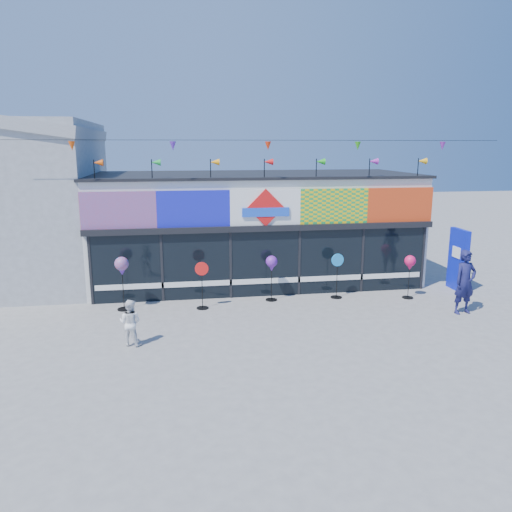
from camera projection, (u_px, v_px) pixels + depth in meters
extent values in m
plane|color=slate|center=(286.00, 331.00, 14.12)|extent=(80.00, 80.00, 0.00)
cube|color=white|center=(254.00, 228.00, 19.48)|extent=(12.00, 5.00, 4.00)
cube|color=black|center=(265.00, 264.00, 17.19)|extent=(11.60, 0.12, 2.30)
cube|color=black|center=(265.00, 228.00, 16.88)|extent=(12.00, 0.30, 0.20)
cube|color=white|center=(265.00, 281.00, 17.29)|extent=(11.40, 0.10, 0.18)
cube|color=black|center=(254.00, 175.00, 19.03)|extent=(12.20, 5.20, 0.10)
cube|color=black|center=(91.00, 270.00, 16.28)|extent=(0.08, 0.14, 2.30)
cube|color=black|center=(162.00, 268.00, 16.64)|extent=(0.08, 0.14, 2.30)
cube|color=black|center=(230.00, 265.00, 17.00)|extent=(0.08, 0.14, 2.30)
cube|color=black|center=(299.00, 262.00, 17.37)|extent=(0.08, 0.14, 2.30)
cube|color=black|center=(362.00, 260.00, 17.72)|extent=(0.08, 0.14, 2.30)
cube|color=black|center=(422.00, 258.00, 18.08)|extent=(0.08, 0.14, 2.30)
cube|color=red|center=(118.00, 210.00, 16.01)|extent=(2.40, 0.08, 1.20)
cube|color=#171CC4|center=(194.00, 209.00, 16.38)|extent=(2.40, 0.08, 1.20)
cube|color=white|center=(265.00, 207.00, 16.75)|extent=(2.40, 0.08, 1.20)
cube|color=yellow|center=(334.00, 206.00, 17.12)|extent=(2.40, 0.08, 1.20)
cube|color=red|center=(400.00, 205.00, 17.49)|extent=(2.40, 0.08, 1.20)
cube|color=red|center=(266.00, 208.00, 16.69)|extent=(1.27, 0.06, 1.27)
cube|color=blue|center=(266.00, 212.00, 16.71)|extent=(1.60, 0.05, 0.30)
cube|color=#EA4E8C|center=(150.00, 273.00, 16.66)|extent=(0.78, 0.03, 0.78)
cube|color=purple|center=(197.00, 265.00, 16.86)|extent=(0.92, 0.03, 0.92)
cube|color=#E64C8B|center=(242.00, 253.00, 17.02)|extent=(0.78, 0.03, 0.78)
cube|color=green|center=(287.00, 269.00, 17.40)|extent=(0.92, 0.03, 0.92)
cube|color=#6B24AB|center=(330.00, 260.00, 17.59)|extent=(0.78, 0.03, 0.78)
cube|color=red|center=(373.00, 250.00, 17.76)|extent=(0.92, 0.03, 0.92)
cylinder|color=black|center=(94.00, 171.00, 15.85)|extent=(0.03, 0.03, 0.70)
cone|color=#DF4C0B|center=(98.00, 163.00, 15.82)|extent=(0.30, 0.22, 0.22)
cylinder|color=black|center=(152.00, 170.00, 16.13)|extent=(0.03, 0.03, 0.70)
cone|color=green|center=(156.00, 162.00, 16.10)|extent=(0.30, 0.22, 0.22)
cylinder|color=black|center=(211.00, 170.00, 16.42)|extent=(0.03, 0.03, 0.70)
cone|color=#FF980D|center=(215.00, 162.00, 16.39)|extent=(0.30, 0.22, 0.22)
cylinder|color=black|center=(264.00, 169.00, 16.70)|extent=(0.03, 0.03, 0.70)
cone|color=red|center=(268.00, 162.00, 16.67)|extent=(0.30, 0.22, 0.22)
cylinder|color=black|center=(316.00, 169.00, 16.98)|extent=(0.03, 0.03, 0.70)
cone|color=#19A41C|center=(320.00, 162.00, 16.95)|extent=(0.30, 0.22, 0.22)
cylinder|color=black|center=(369.00, 169.00, 17.28)|extent=(0.03, 0.03, 0.70)
cone|color=purple|center=(374.00, 161.00, 17.24)|extent=(0.30, 0.22, 0.22)
cylinder|color=black|center=(418.00, 168.00, 17.55)|extent=(0.03, 0.03, 0.70)
cone|color=#F9AD14|center=(422.00, 161.00, 17.52)|extent=(0.30, 0.22, 0.22)
cylinder|color=black|center=(268.00, 140.00, 15.87)|extent=(16.00, 0.01, 0.01)
cone|color=#FF500D|center=(72.00, 146.00, 14.98)|extent=(0.20, 0.20, 0.28)
cone|color=#6628BC|center=(173.00, 146.00, 15.45)|extent=(0.20, 0.20, 0.28)
cone|color=#FF310D|center=(268.00, 146.00, 15.91)|extent=(0.20, 0.20, 0.28)
cone|color=green|center=(358.00, 146.00, 16.37)|extent=(0.20, 0.20, 0.28)
cone|color=purple|center=(442.00, 146.00, 16.84)|extent=(0.20, 0.20, 0.28)
cube|color=#0C1AB9|center=(458.00, 260.00, 17.92)|extent=(0.19, 1.12, 2.23)
cube|color=white|center=(457.00, 252.00, 17.85)|extent=(0.05, 0.50, 0.39)
cylinder|color=black|center=(124.00, 309.00, 15.95)|extent=(0.44, 0.44, 0.03)
cylinder|color=black|center=(123.00, 287.00, 15.79)|extent=(0.03, 0.03, 1.42)
sphere|color=#5924A9|center=(122.00, 264.00, 15.63)|extent=(0.44, 0.44, 0.44)
cone|color=#5924A9|center=(122.00, 272.00, 15.69)|extent=(0.22, 0.22, 0.20)
cylinder|color=black|center=(203.00, 308.00, 16.07)|extent=(0.39, 0.39, 0.03)
cylinder|color=black|center=(202.00, 289.00, 15.93)|extent=(0.02, 0.02, 1.27)
cylinder|color=red|center=(202.00, 269.00, 15.79)|extent=(0.43, 0.05, 0.43)
cylinder|color=black|center=(271.00, 300.00, 16.92)|extent=(0.39, 0.39, 0.03)
cylinder|color=black|center=(271.00, 281.00, 16.78)|extent=(0.02, 0.02, 1.27)
sphere|color=#6B22A3|center=(272.00, 261.00, 16.64)|extent=(0.39, 0.39, 0.39)
cone|color=#6B22A3|center=(272.00, 269.00, 16.69)|extent=(0.20, 0.20, 0.18)
cylinder|color=black|center=(336.00, 297.00, 17.21)|extent=(0.40, 0.40, 0.03)
cylinder|color=black|center=(337.00, 279.00, 17.07)|extent=(0.02, 0.02, 1.29)
cylinder|color=#1988D6|center=(338.00, 260.00, 16.92)|extent=(0.44, 0.08, 0.44)
cylinder|color=black|center=(408.00, 298.00, 17.17)|extent=(0.38, 0.38, 0.03)
cylinder|color=black|center=(409.00, 280.00, 17.03)|extent=(0.02, 0.02, 1.24)
sphere|color=#DC1456|center=(410.00, 261.00, 16.89)|extent=(0.38, 0.38, 0.38)
cone|color=#DC1456|center=(410.00, 268.00, 16.94)|extent=(0.19, 0.19, 0.17)
imported|color=#171848|center=(465.00, 282.00, 15.41)|extent=(0.80, 0.58, 2.01)
imported|color=white|center=(130.00, 323.00, 12.99)|extent=(0.69, 0.54, 1.24)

